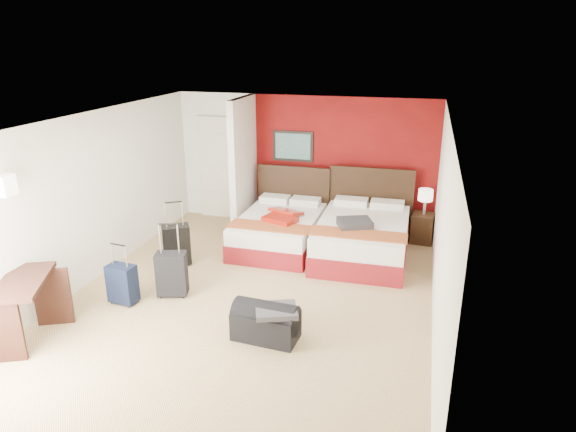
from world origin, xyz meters
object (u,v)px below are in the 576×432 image
(nightstand, at_px, (423,228))
(suitcase_charcoal, at_px, (172,275))
(bed_left, at_px, (279,231))
(duffel_bag, at_px, (266,324))
(suitcase_black, at_px, (177,246))
(suitcase_navy, at_px, (123,285))
(desk, at_px, (28,311))
(table_lamp, at_px, (425,202))
(red_suitcase_open, at_px, (283,216))
(bed_right, at_px, (362,239))

(nightstand, height_order, suitcase_charcoal, suitcase_charcoal)
(bed_left, height_order, duffel_bag, bed_left)
(bed_left, height_order, nightstand, bed_left)
(nightstand, relative_size, suitcase_black, 0.83)
(bed_left, bearing_deg, nightstand, 20.66)
(suitcase_navy, bearing_deg, desk, -108.56)
(bed_left, bearing_deg, table_lamp, 20.66)
(suitcase_black, bearing_deg, suitcase_navy, -128.09)
(suitcase_black, bearing_deg, red_suitcase_open, 3.47)
(suitcase_charcoal, xyz_separation_m, desk, (-1.10, -1.52, 0.11))
(bed_left, relative_size, suitcase_black, 2.96)
(bed_right, height_order, suitcase_charcoal, bed_right)
(table_lamp, relative_size, suitcase_navy, 0.85)
(suitcase_charcoal, xyz_separation_m, suitcase_navy, (-0.56, -0.38, -0.04))
(bed_left, xyz_separation_m, red_suitcase_open, (0.10, -0.10, 0.33))
(red_suitcase_open, bearing_deg, suitcase_black, -124.76)
(suitcase_black, bearing_deg, desk, -137.43)
(table_lamp, height_order, suitcase_black, table_lamp)
(desk, bearing_deg, nightstand, 20.93)
(suitcase_navy, distance_m, desk, 1.27)
(table_lamp, xyz_separation_m, desk, (-4.50, -4.53, -0.35))
(duffel_bag, bearing_deg, suitcase_navy, 175.92)
(bed_right, bearing_deg, red_suitcase_open, -178.40)
(bed_right, bearing_deg, bed_left, 177.54)
(nightstand, relative_size, table_lamp, 1.17)
(bed_left, distance_m, duffel_bag, 2.92)
(red_suitcase_open, distance_m, desk, 4.17)
(bed_left, distance_m, table_lamp, 2.63)
(nightstand, xyz_separation_m, duffel_bag, (-1.78, -3.73, -0.07))
(nightstand, height_order, suitcase_navy, same)
(suitcase_charcoal, bearing_deg, desk, -141.83)
(suitcase_black, distance_m, desk, 2.59)
(suitcase_navy, bearing_deg, table_lamp, 47.46)
(red_suitcase_open, bearing_deg, suitcase_charcoal, -98.08)
(table_lamp, bearing_deg, nightstand, 0.00)
(bed_right, bearing_deg, nightstand, 43.33)
(nightstand, height_order, desk, desk)
(desk, bearing_deg, bed_left, 36.20)
(bed_left, bearing_deg, red_suitcase_open, -44.19)
(bed_right, distance_m, suitcase_charcoal, 3.20)
(suitcase_navy, xyz_separation_m, duffel_bag, (2.18, -0.33, -0.07))
(suitcase_charcoal, bearing_deg, table_lamp, 25.56)
(nightstand, height_order, duffel_bag, nightstand)
(table_lamp, relative_size, desk, 0.46)
(bed_right, xyz_separation_m, desk, (-3.53, -3.60, 0.10))
(table_lamp, height_order, suitcase_charcoal, table_lamp)
(red_suitcase_open, relative_size, duffel_bag, 0.94)
(table_lamp, distance_m, suitcase_black, 4.35)
(table_lamp, bearing_deg, red_suitcase_open, -157.24)
(suitcase_charcoal, bearing_deg, nightstand, 25.56)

